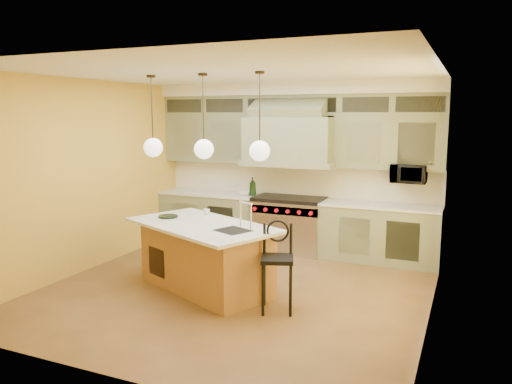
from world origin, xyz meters
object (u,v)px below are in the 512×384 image
at_px(kitchen_island, 206,255).
at_px(microwave, 409,174).
at_px(counter_stool, 277,261).
at_px(range, 289,224).

height_order(kitchen_island, microwave, microwave).
distance_m(counter_stool, microwave, 3.04).
bearing_deg(kitchen_island, range, 103.72).
distance_m(kitchen_island, counter_stool, 1.21).
relative_size(counter_stool, microwave, 2.03).
bearing_deg(range, counter_stool, -73.37).
bearing_deg(counter_stool, microwave, 46.37).
xyz_separation_m(kitchen_island, microwave, (2.35, 2.36, 0.98)).
xyz_separation_m(kitchen_island, counter_stool, (1.16, -0.31, 0.15)).
bearing_deg(counter_stool, range, 86.92).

